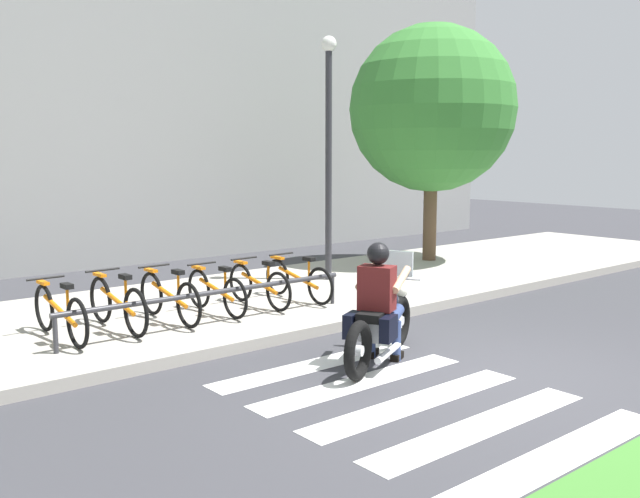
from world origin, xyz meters
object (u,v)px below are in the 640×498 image
(bicycle_3, at_px, (216,291))
(rider, at_px, (379,294))
(street_lamp, at_px, (329,139))
(bicycle_5, at_px, (298,279))
(bicycle_0, at_px, (60,313))
(bicycle_4, at_px, (259,285))
(bike_rack, at_px, (213,295))
(bicycle_1, at_px, (117,304))
(bicycle_2, at_px, (169,297))
(motorcycle, at_px, (381,323))
(tree_near_rack, at_px, (432,109))

(bicycle_3, bearing_deg, rider, -80.52)
(street_lamp, bearing_deg, bicycle_5, -145.08)
(bicycle_0, relative_size, street_lamp, 0.38)
(bicycle_4, xyz_separation_m, bicycle_5, (0.75, 0.00, -0.00))
(bike_rack, xyz_separation_m, street_lamp, (3.43, 1.64, 2.16))
(bicycle_1, distance_m, bicycle_2, 0.75)
(bicycle_0, height_order, street_lamp, street_lamp)
(motorcycle, bearing_deg, bicycle_2, 114.55)
(bike_rack, relative_size, street_lamp, 0.96)
(bicycle_1, distance_m, street_lamp, 5.18)
(motorcycle, relative_size, bicycle_4, 1.27)
(bike_rack, bearing_deg, bicycle_4, 26.23)
(motorcycle, bearing_deg, tree_near_rack, 37.08)
(bike_rack, distance_m, street_lamp, 4.37)
(tree_near_rack, bearing_deg, rider, -143.05)
(rider, bearing_deg, bicycle_5, 70.50)
(rider, relative_size, bicycle_5, 0.88)
(bicycle_0, relative_size, bicycle_3, 1.10)
(rider, xyz_separation_m, bicycle_3, (-0.48, 2.88, -0.36))
(tree_near_rack, bearing_deg, motorcycle, -142.92)
(rider, bearing_deg, bicycle_0, 133.49)
(rider, xyz_separation_m, bicycle_0, (-2.73, 2.88, -0.34))
(motorcycle, height_order, tree_near_rack, tree_near_rack)
(bicycle_3, relative_size, tree_near_rack, 0.30)
(bicycle_4, height_order, bike_rack, bicycle_4)
(street_lamp, bearing_deg, bicycle_2, -164.08)
(bicycle_2, bearing_deg, bicycle_1, -179.97)
(bicycle_1, bearing_deg, tree_near_rack, 10.80)
(bicycle_2, bearing_deg, bicycle_5, 0.03)
(bike_rack, bearing_deg, motorcycle, -68.02)
(bicycle_1, bearing_deg, bicycle_3, 0.03)
(motorcycle, relative_size, bicycle_1, 1.18)
(street_lamp, bearing_deg, bicycle_4, -154.79)
(rider, bearing_deg, bicycle_3, 99.48)
(bicycle_0, relative_size, bicycle_2, 1.03)
(motorcycle, bearing_deg, bicycle_5, 71.55)
(rider, distance_m, bicycle_1, 3.51)
(bicycle_4, bearing_deg, bicycle_2, -179.98)
(bicycle_1, xyz_separation_m, bicycle_5, (3.00, 0.00, -0.02))
(bicycle_2, height_order, bicycle_5, bicycle_2)
(bicycle_0, xyz_separation_m, bicycle_5, (3.75, 0.00, -0.01))
(motorcycle, height_order, bicycle_5, motorcycle)
(motorcycle, xyz_separation_m, rider, (-0.07, -0.03, 0.37))
(motorcycle, xyz_separation_m, bicycle_3, (-0.55, 2.85, 0.01))
(bicycle_3, relative_size, bicycle_5, 0.93)
(bike_rack, height_order, street_lamp, street_lamp)
(bicycle_1, height_order, bicycle_4, bicycle_1)
(bicycle_2, bearing_deg, bicycle_4, 0.02)
(bicycle_3, height_order, tree_near_rack, tree_near_rack)
(bicycle_4, bearing_deg, bike_rack, -153.77)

